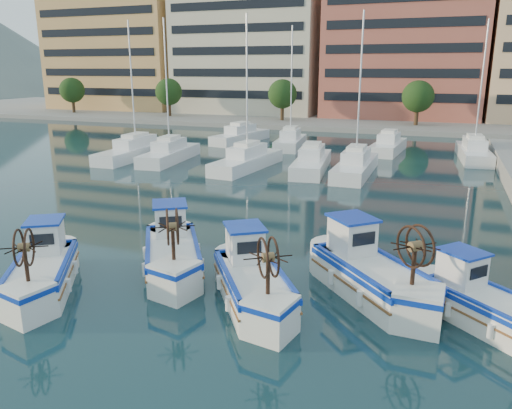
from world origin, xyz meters
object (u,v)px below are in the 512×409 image
Objects in this scene: fishing_boat_a at (43,268)px; fishing_boat_b at (172,249)px; fishing_boat_c at (252,279)px; fishing_boat_d at (369,271)px; fishing_boat_e at (486,303)px.

fishing_boat_b reaches higher than fishing_boat_a.
fishing_boat_c is (3.87, -1.44, -0.03)m from fishing_boat_b.
fishing_boat_b is at bearing 10.67° from fishing_boat_a.
fishing_boat_d reaches higher than fishing_boat_a.
fishing_boat_d is 3.75m from fishing_boat_e.
fishing_boat_b is 7.50m from fishing_boat_d.
fishing_boat_a is 1.13× the size of fishing_boat_e.
fishing_boat_a is 7.49m from fishing_boat_c.
fishing_boat_c is 7.32m from fishing_boat_e.
fishing_boat_c is at bearing -52.25° from fishing_boat_b.
fishing_boat_d is (10.90, 3.61, 0.08)m from fishing_boat_a.
fishing_boat_a is 11.49m from fishing_boat_d.
fishing_boat_a reaches higher than fishing_boat_e.
fishing_boat_a is at bearing 155.57° from fishing_boat_d.
fishing_boat_a is 14.79m from fishing_boat_e.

